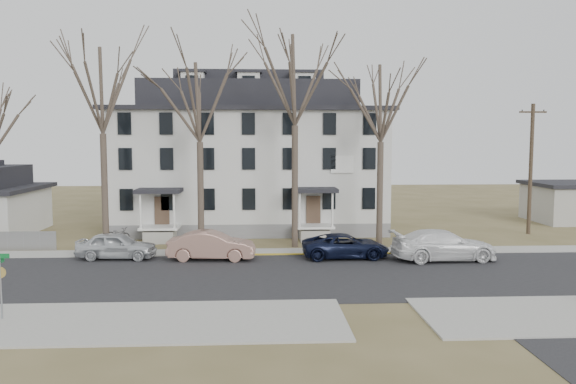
{
  "coord_description": "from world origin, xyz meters",
  "views": [
    {
      "loc": [
        -1.26,
        -25.87,
        6.86
      ],
      "look_at": [
        0.52,
        9.0,
        3.64
      ],
      "focal_mm": 35.0,
      "sensor_mm": 36.0,
      "label": 1
    }
  ],
  "objects": [
    {
      "name": "car_navy",
      "position": [
        3.72,
        6.13,
        0.7
      ],
      "size": [
        5.1,
        2.45,
        1.4
      ],
      "primitive_type": "imported",
      "rotation": [
        0.0,
        0.0,
        1.6
      ],
      "color": "black",
      "rests_on": "ground"
    },
    {
      "name": "car_white",
      "position": [
        9.22,
        5.24,
        0.86
      ],
      "size": [
        6.05,
        2.73,
        1.72
      ],
      "primitive_type": "imported",
      "rotation": [
        0.0,
        0.0,
        1.62
      ],
      "color": "white",
      "rests_on": "ground"
    },
    {
      "name": "yellow_curb",
      "position": [
        5.0,
        7.1,
        0.0
      ],
      "size": [
        14.0,
        0.25,
        0.06
      ],
      "primitive_type": "cube",
      "color": "gold",
      "rests_on": "ground"
    },
    {
      "name": "utility_pole_far",
      "position": [
        18.5,
        14.0,
        4.9
      ],
      "size": [
        2.0,
        0.28,
        9.5
      ],
      "color": "#3D3023",
      "rests_on": "ground"
    },
    {
      "name": "tree_far_left",
      "position": [
        -11.0,
        9.8,
        10.34
      ],
      "size": [
        8.4,
        8.4,
        13.72
      ],
      "color": "#473B31",
      "rests_on": "ground"
    },
    {
      "name": "tree_mid_right",
      "position": [
        6.5,
        9.8,
        9.6
      ],
      "size": [
        7.8,
        7.8,
        12.74
      ],
      "color": "#473B31",
      "rests_on": "ground"
    },
    {
      "name": "bicycle_left",
      "position": [
        -10.83,
        12.28,
        0.48
      ],
      "size": [
        1.94,
        1.29,
        0.96
      ],
      "primitive_type": "imported",
      "rotation": [
        0.0,
        0.0,
        1.18
      ],
      "color": "black",
      "rests_on": "ground"
    },
    {
      "name": "far_sidewalk",
      "position": [
        0.0,
        8.0,
        0.0
      ],
      "size": [
        120.0,
        2.0,
        0.08
      ],
      "primitive_type": "cube",
      "color": "#A09F97",
      "rests_on": "ground"
    },
    {
      "name": "tree_mid_left",
      "position": [
        -5.0,
        9.8,
        9.6
      ],
      "size": [
        7.8,
        7.8,
        12.74
      ],
      "color": "#473B31",
      "rests_on": "ground"
    },
    {
      "name": "ground",
      "position": [
        0.0,
        0.0,
        0.0
      ],
      "size": [
        120.0,
        120.0,
        0.0
      ],
      "primitive_type": "plane",
      "color": "brown",
      "rests_on": "ground"
    },
    {
      "name": "street_sign",
      "position": [
        -11.1,
        -4.46,
        1.72
      ],
      "size": [
        0.74,
        0.74,
        2.59
      ],
      "rotation": [
        0.0,
        0.0,
        0.0
      ],
      "color": "gray",
      "rests_on": "ground"
    },
    {
      "name": "boarding_house",
      "position": [
        -2.0,
        17.95,
        5.38
      ],
      "size": [
        20.8,
        12.36,
        12.05
      ],
      "color": "slate",
      "rests_on": "ground"
    },
    {
      "name": "main_road",
      "position": [
        0.0,
        2.0,
        0.0
      ],
      "size": [
        120.0,
        10.0,
        0.04
      ],
      "primitive_type": "cube",
      "color": "#27272A",
      "rests_on": "ground"
    },
    {
      "name": "car_silver",
      "position": [
        -9.52,
        6.54,
        0.77
      ],
      "size": [
        4.64,
        2.11,
        1.54
      ],
      "primitive_type": "imported",
      "rotation": [
        0.0,
        0.0,
        1.51
      ],
      "color": "silver",
      "rests_on": "ground"
    },
    {
      "name": "tree_center",
      "position": [
        1.0,
        9.8,
        11.08
      ],
      "size": [
        9.0,
        9.0,
        14.7
      ],
      "color": "#473B31",
      "rests_on": "ground"
    },
    {
      "name": "car_tan",
      "position": [
        -4.02,
        6.03,
        0.82
      ],
      "size": [
        5.06,
        2.06,
        1.63
      ],
      "primitive_type": "imported",
      "rotation": [
        0.0,
        0.0,
        1.5
      ],
      "color": "#9E7365",
      "rests_on": "ground"
    },
    {
      "name": "near_sidewalk_left",
      "position": [
        -8.0,
        -5.0,
        0.0
      ],
      "size": [
        20.0,
        5.0,
        0.08
      ],
      "primitive_type": "cube",
      "color": "#A09F97",
      "rests_on": "ground"
    }
  ]
}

